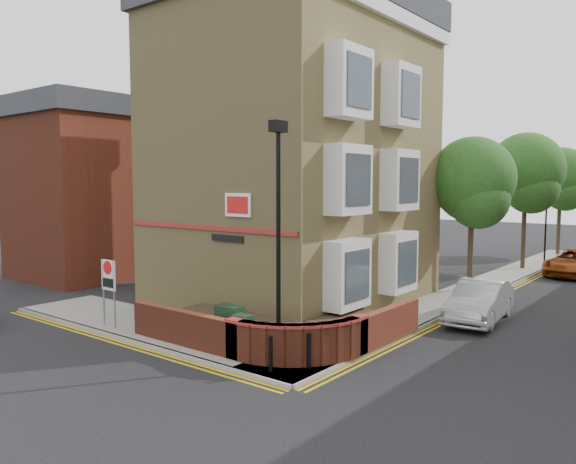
# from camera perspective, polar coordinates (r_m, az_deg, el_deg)

# --- Properties ---
(ground) EXTENTS (120.00, 120.00, 0.00)m
(ground) POSITION_cam_1_polar(r_m,az_deg,el_deg) (15.56, -8.55, -13.12)
(ground) COLOR black
(ground) RESTS_ON ground
(pavement_corner) EXTENTS (13.00, 3.00, 0.12)m
(pavement_corner) POSITION_cam_1_polar(r_m,az_deg,el_deg) (19.02, -12.53, -9.60)
(pavement_corner) COLOR gray
(pavement_corner) RESTS_ON ground
(pavement_main) EXTENTS (2.00, 32.00, 0.12)m
(pavement_main) POSITION_cam_1_polar(r_m,az_deg,el_deg) (27.94, 19.37, -5.07)
(pavement_main) COLOR gray
(pavement_main) RESTS_ON ground
(kerb_side) EXTENTS (13.00, 0.15, 0.12)m
(kerb_side) POSITION_cam_1_polar(r_m,az_deg,el_deg) (18.15, -16.26, -10.41)
(kerb_side) COLOR gray
(kerb_side) RESTS_ON ground
(kerb_main_near) EXTENTS (0.15, 32.00, 0.12)m
(kerb_main_near) POSITION_cam_1_polar(r_m,az_deg,el_deg) (27.64, 21.33, -5.24)
(kerb_main_near) COLOR gray
(kerb_main_near) RESTS_ON ground
(yellow_lines_side) EXTENTS (13.00, 0.28, 0.01)m
(yellow_lines_side) POSITION_cam_1_polar(r_m,az_deg,el_deg) (18.03, -16.92, -10.71)
(yellow_lines_side) COLOR gold
(yellow_lines_side) RESTS_ON ground
(yellow_lines_main) EXTENTS (0.28, 32.00, 0.01)m
(yellow_lines_main) POSITION_cam_1_polar(r_m,az_deg,el_deg) (27.58, 21.83, -5.39)
(yellow_lines_main) COLOR gold
(yellow_lines_main) RESTS_ON ground
(corner_building) EXTENTS (8.95, 10.40, 13.60)m
(corner_building) POSITION_cam_1_polar(r_m,az_deg,el_deg) (22.70, 1.20, 8.57)
(corner_building) COLOR #998751
(corner_building) RESTS_ON ground
(garden_wall) EXTENTS (6.80, 6.00, 1.20)m
(garden_wall) POSITION_cam_1_polar(r_m,az_deg,el_deg) (17.28, -2.38, -11.20)
(garden_wall) COLOR maroon
(garden_wall) RESTS_ON ground
(lamppost) EXTENTS (0.25, 0.50, 6.30)m
(lamppost) POSITION_cam_1_polar(r_m,az_deg,el_deg) (14.64, -0.99, -0.80)
(lamppost) COLOR black
(lamppost) RESTS_ON pavement_corner
(utility_cabinet_large) EXTENTS (0.80, 0.45, 1.20)m
(utility_cabinet_large) POSITION_cam_1_polar(r_m,az_deg,el_deg) (16.43, -5.96, -9.48)
(utility_cabinet_large) COLOR black
(utility_cabinet_large) RESTS_ON pavement_corner
(utility_cabinet_small) EXTENTS (0.55, 0.40, 1.10)m
(utility_cabinet_small) POSITION_cam_1_polar(r_m,az_deg,el_deg) (15.70, -4.60, -10.35)
(utility_cabinet_small) COLOR black
(utility_cabinet_small) RESTS_ON pavement_corner
(bollard_near) EXTENTS (0.11, 0.11, 0.90)m
(bollard_near) POSITION_cam_1_polar(r_m,az_deg,el_deg) (14.34, -1.77, -12.25)
(bollard_near) COLOR black
(bollard_near) RESTS_ON pavement_corner
(bollard_far) EXTENTS (0.11, 0.11, 0.90)m
(bollard_far) POSITION_cam_1_polar(r_m,az_deg,el_deg) (14.59, 2.14, -11.95)
(bollard_far) COLOR black
(bollard_far) RESTS_ON pavement_corner
(zone_sign) EXTENTS (0.72, 0.07, 2.20)m
(zone_sign) POSITION_cam_1_polar(r_m,az_deg,el_deg) (19.29, -17.77, -4.71)
(zone_sign) COLOR slate
(zone_sign) RESTS_ON pavement_corner
(side_building) EXTENTS (6.40, 10.40, 9.00)m
(side_building) POSITION_cam_1_polar(r_m,az_deg,el_deg) (31.52, -16.78, 4.33)
(side_building) COLOR maroon
(side_building) RESTS_ON ground
(tree_near) EXTENTS (3.64, 3.65, 6.70)m
(tree_near) POSITION_cam_1_polar(r_m,az_deg,el_deg) (25.68, 18.25, 4.51)
(tree_near) COLOR #382B1E
(tree_near) RESTS_ON pavement_main
(tree_mid) EXTENTS (4.03, 4.03, 7.42)m
(tree_mid) POSITION_cam_1_polar(r_m,az_deg,el_deg) (33.31, 23.02, 5.29)
(tree_mid) COLOR #382B1E
(tree_mid) RESTS_ON pavement_main
(tree_far) EXTENTS (3.81, 3.81, 7.00)m
(tree_far) POSITION_cam_1_polar(r_m,az_deg,el_deg) (41.08, 25.97, 4.67)
(tree_far) COLOR #382B1E
(tree_far) RESTS_ON pavement_main
(traffic_light_assembly) EXTENTS (0.20, 0.16, 4.20)m
(traffic_light_assembly) POSITION_cam_1_polar(r_m,az_deg,el_deg) (36.13, 24.74, 1.35)
(traffic_light_assembly) COLOR black
(traffic_light_assembly) RESTS_ON pavement_main
(silver_car_near) EXTENTS (1.89, 4.37, 1.40)m
(silver_car_near) POSITION_cam_1_polar(r_m,az_deg,el_deg) (20.77, 18.87, -6.70)
(silver_car_near) COLOR #A3A7AA
(silver_car_near) RESTS_ON ground
(red_car_main) EXTENTS (2.40, 4.94, 1.35)m
(red_car_main) POSITION_cam_1_polar(r_m,az_deg,el_deg) (32.72, 27.13, -2.80)
(red_car_main) COLOR #87350E
(red_car_main) RESTS_ON ground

